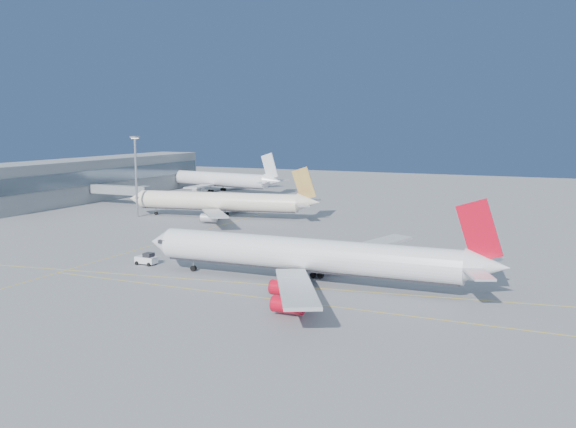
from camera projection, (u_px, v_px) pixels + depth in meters
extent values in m
plane|color=slate|center=(280.00, 277.00, 117.99)|extent=(500.00, 500.00, 0.00)
cube|color=gray|center=(97.00, 178.00, 240.18)|extent=(18.00, 110.00, 15.00)
cube|color=#3F4C59|center=(116.00, 175.00, 236.26)|extent=(0.40, 107.80, 5.00)
cube|color=gray|center=(118.00, 190.00, 220.68)|extent=(22.00, 3.00, 3.00)
cylinder|color=gray|center=(139.00, 199.00, 217.42)|extent=(0.70, 0.70, 5.20)
cube|color=gray|center=(144.00, 191.00, 216.24)|extent=(3.20, 3.60, 3.40)
cube|color=#DFBC0C|center=(272.00, 299.00, 103.31)|extent=(90.00, 0.18, 0.02)
cube|color=#DFBC0C|center=(266.00, 284.00, 112.56)|extent=(118.86, 16.88, 0.02)
cube|color=#DFBC0C|center=(186.00, 236.00, 161.25)|extent=(0.18, 140.00, 0.02)
cylinder|color=white|center=(304.00, 254.00, 113.22)|extent=(55.52, 6.87, 5.74)
cone|color=white|center=(161.00, 242.00, 124.73)|extent=(4.57, 5.83, 5.74)
cone|color=white|center=(488.00, 266.00, 101.13)|extent=(7.04, 5.59, 5.45)
cube|color=black|center=(169.00, 240.00, 123.92)|extent=(1.69, 5.48, 0.69)
cube|color=#B7B7BC|center=(296.00, 287.00, 96.86)|extent=(17.64, 27.86, 0.54)
cube|color=#B7B7BC|center=(357.00, 249.00, 126.16)|extent=(16.68, 28.18, 0.54)
cube|color=red|center=(479.00, 231.00, 100.91)|extent=(7.62, 0.60, 10.47)
cylinder|color=gray|center=(193.00, 263.00, 122.46)|extent=(0.24, 0.24, 2.28)
cylinder|color=black|center=(193.00, 268.00, 122.63)|extent=(1.10, 0.71, 1.09)
cylinder|color=gray|center=(301.00, 279.00, 109.63)|extent=(0.32, 0.32, 2.28)
cylinder|color=black|center=(301.00, 285.00, 109.79)|extent=(1.11, 0.91, 1.09)
cylinder|color=gray|center=(317.00, 269.00, 117.03)|extent=(0.32, 0.32, 2.28)
cylinder|color=black|center=(317.00, 275.00, 117.19)|extent=(1.11, 0.91, 1.09)
cylinder|color=red|center=(285.00, 288.00, 103.37)|extent=(4.80, 2.57, 2.47)
cylinder|color=red|center=(288.00, 305.00, 93.91)|extent=(4.80, 2.57, 2.47)
cylinder|color=red|center=(330.00, 261.00, 123.26)|extent=(4.80, 2.57, 2.47)
cylinder|color=red|center=(363.00, 255.00, 129.49)|extent=(4.80, 2.57, 2.47)
cylinder|color=silver|center=(218.00, 201.00, 191.68)|extent=(49.34, 13.84, 5.39)
cone|color=silver|center=(136.00, 199.00, 198.10)|extent=(5.12, 6.04, 5.39)
cone|color=silver|center=(309.00, 202.00, 184.89)|extent=(7.40, 6.19, 5.12)
cube|color=black|center=(142.00, 197.00, 197.59)|extent=(2.38, 5.30, 0.66)
cube|color=#B7B7BC|center=(215.00, 213.00, 176.54)|extent=(19.49, 24.27, 0.52)
cube|color=#B7B7BC|center=(247.00, 201.00, 205.05)|extent=(11.98, 26.78, 0.52)
cube|color=gold|center=(304.00, 184.00, 184.48)|extent=(7.23, 1.68, 10.00)
cylinder|color=gray|center=(156.00, 210.00, 197.00)|extent=(0.23, 0.23, 2.17)
cylinder|color=black|center=(156.00, 213.00, 197.15)|extent=(1.14, 0.83, 1.04)
cylinder|color=gray|center=(216.00, 214.00, 188.24)|extent=(0.30, 0.30, 2.17)
cylinder|color=black|center=(216.00, 217.00, 188.40)|extent=(1.17, 1.02, 1.04)
cylinder|color=gray|center=(225.00, 210.00, 195.59)|extent=(0.30, 0.30, 2.17)
cylinder|color=black|center=(225.00, 214.00, 195.75)|extent=(1.17, 1.02, 1.04)
cylinder|color=#B7B7BC|center=(209.00, 218.00, 179.98)|extent=(4.88, 3.11, 2.36)
cylinder|color=#B7B7BC|center=(237.00, 207.00, 203.41)|extent=(4.88, 3.11, 2.36)
cylinder|color=white|center=(215.00, 179.00, 263.79)|extent=(50.70, 13.21, 5.65)
cone|color=white|center=(166.00, 176.00, 278.49)|extent=(5.34, 6.27, 5.65)
cone|color=white|center=(273.00, 181.00, 248.30)|extent=(7.79, 6.37, 5.37)
cube|color=black|center=(169.00, 175.00, 277.37)|extent=(2.41, 5.55, 0.71)
cube|color=#B7B7BC|center=(199.00, 186.00, 248.79)|extent=(13.06, 27.54, 0.55)
cube|color=#B7B7BC|center=(246.00, 180.00, 274.27)|extent=(19.77, 25.34, 0.55)
cube|color=silver|center=(270.00, 166.00, 248.32)|extent=(7.74, 1.62, 10.67)
cylinder|color=gray|center=(178.00, 185.00, 275.35)|extent=(0.24, 0.24, 2.32)
cylinder|color=black|center=(178.00, 187.00, 275.52)|extent=(1.20, 0.87, 1.11)
cylinder|color=gray|center=(211.00, 188.00, 260.38)|extent=(0.32, 0.32, 2.32)
cylinder|color=black|center=(211.00, 191.00, 260.54)|extent=(1.23, 1.07, 1.11)
cylinder|color=gray|center=(223.00, 187.00, 267.09)|extent=(0.32, 0.32, 2.32)
cylinder|color=black|center=(223.00, 189.00, 267.26)|extent=(1.23, 1.07, 1.11)
cylinder|color=#B7B7BC|center=(199.00, 190.00, 252.84)|extent=(5.17, 3.22, 2.52)
cylinder|color=#B7B7BC|center=(237.00, 185.00, 273.80)|extent=(5.17, 3.22, 2.52)
cube|color=white|center=(146.00, 260.00, 128.29)|extent=(4.36, 2.28, 1.29)
cube|color=black|center=(149.00, 255.00, 127.87)|extent=(1.78, 1.88, 0.97)
cylinder|color=black|center=(137.00, 263.00, 128.02)|extent=(0.76, 0.40, 0.75)
cylinder|color=black|center=(144.00, 261.00, 130.03)|extent=(0.76, 0.40, 0.75)
cylinder|color=black|center=(149.00, 264.00, 126.72)|extent=(0.76, 0.40, 0.75)
cylinder|color=black|center=(156.00, 262.00, 128.73)|extent=(0.76, 0.40, 0.75)
cylinder|color=gray|center=(136.00, 178.00, 191.45)|extent=(0.66, 0.66, 23.74)
cube|color=gray|center=(135.00, 137.00, 189.74)|extent=(2.09, 2.09, 0.47)
cube|color=white|center=(135.00, 138.00, 189.80)|extent=(1.52, 1.52, 0.24)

